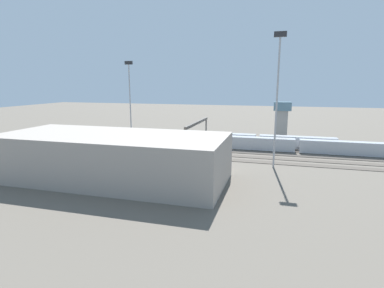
{
  "coord_description": "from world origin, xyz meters",
  "views": [
    {
      "loc": [
        -30.81,
        87.61,
        19.93
      ],
      "look_at": [
        -7.21,
        3.6,
        2.5
      ],
      "focal_mm": 28.16,
      "sensor_mm": 36.0,
      "label": 1
    }
  ],
  "objects_px": {
    "train_on_track_1": "(256,143)",
    "train_on_track_2": "(54,135)",
    "light_mast_0": "(130,90)",
    "light_mast_1": "(278,85)",
    "maintenance_shed": "(113,157)",
    "control_tower": "(282,118)",
    "signal_gantry": "(197,126)",
    "train_on_track_0": "(258,141)"
  },
  "relations": [
    {
      "from": "signal_gantry",
      "to": "maintenance_shed",
      "type": "bearing_deg",
      "value": 73.28
    },
    {
      "from": "train_on_track_1",
      "to": "light_mast_0",
      "type": "height_order",
      "value": "light_mast_0"
    },
    {
      "from": "light_mast_0",
      "to": "control_tower",
      "type": "relative_size",
      "value": 2.04
    },
    {
      "from": "train_on_track_1",
      "to": "control_tower",
      "type": "bearing_deg",
      "value": -111.26
    },
    {
      "from": "train_on_track_2",
      "to": "train_on_track_0",
      "type": "relative_size",
      "value": 0.21
    },
    {
      "from": "train_on_track_2",
      "to": "maintenance_shed",
      "type": "bearing_deg",
      "value": 142.43
    },
    {
      "from": "light_mast_0",
      "to": "maintenance_shed",
      "type": "xyz_separation_m",
      "value": [
        -18.96,
        45.67,
        -12.92
      ]
    },
    {
      "from": "light_mast_0",
      "to": "light_mast_1",
      "type": "bearing_deg",
      "value": 152.56
    },
    {
      "from": "train_on_track_2",
      "to": "light_mast_1",
      "type": "height_order",
      "value": "light_mast_1"
    },
    {
      "from": "light_mast_0",
      "to": "train_on_track_1",
      "type": "bearing_deg",
      "value": 170.21
    },
    {
      "from": "train_on_track_1",
      "to": "control_tower",
      "type": "xyz_separation_m",
      "value": [
        -7.6,
        -19.53,
        5.99
      ]
    },
    {
      "from": "train_on_track_0",
      "to": "signal_gantry",
      "type": "relative_size",
      "value": 1.89
    },
    {
      "from": "train_on_track_2",
      "to": "train_on_track_1",
      "type": "bearing_deg",
      "value": -175.9
    },
    {
      "from": "light_mast_1",
      "to": "maintenance_shed",
      "type": "distance_m",
      "value": 40.58
    },
    {
      "from": "train_on_track_1",
      "to": "maintenance_shed",
      "type": "xyz_separation_m",
      "value": [
        27.17,
        37.71,
        2.81
      ]
    },
    {
      "from": "train_on_track_1",
      "to": "signal_gantry",
      "type": "distance_m",
      "value": 18.84
    },
    {
      "from": "train_on_track_0",
      "to": "maintenance_shed",
      "type": "bearing_deg",
      "value": 57.32
    },
    {
      "from": "train_on_track_0",
      "to": "train_on_track_1",
      "type": "bearing_deg",
      "value": 87.33
    },
    {
      "from": "light_mast_1",
      "to": "signal_gantry",
      "type": "height_order",
      "value": "light_mast_1"
    },
    {
      "from": "maintenance_shed",
      "to": "control_tower",
      "type": "distance_m",
      "value": 67.04
    },
    {
      "from": "train_on_track_2",
      "to": "maintenance_shed",
      "type": "xyz_separation_m",
      "value": [
        -42.51,
        32.71,
        2.67
      ]
    },
    {
      "from": "train_on_track_1",
      "to": "light_mast_1",
      "type": "height_order",
      "value": "light_mast_1"
    },
    {
      "from": "train_on_track_1",
      "to": "signal_gantry",
      "type": "relative_size",
      "value": 2.86
    },
    {
      "from": "light_mast_1",
      "to": "light_mast_0",
      "type": "bearing_deg",
      "value": -27.44
    },
    {
      "from": "train_on_track_1",
      "to": "train_on_track_2",
      "type": "relative_size",
      "value": 7.14
    },
    {
      "from": "train_on_track_1",
      "to": "control_tower",
      "type": "height_order",
      "value": "control_tower"
    },
    {
      "from": "maintenance_shed",
      "to": "control_tower",
      "type": "xyz_separation_m",
      "value": [
        -34.77,
        -57.24,
        3.18
      ]
    },
    {
      "from": "train_on_track_1",
      "to": "light_mast_0",
      "type": "distance_m",
      "value": 49.38
    },
    {
      "from": "train_on_track_2",
      "to": "train_on_track_0",
      "type": "xyz_separation_m",
      "value": [
        -69.91,
        -10.0,
        -0.14
      ]
    },
    {
      "from": "train_on_track_0",
      "to": "signal_gantry",
      "type": "height_order",
      "value": "signal_gantry"
    },
    {
      "from": "light_mast_1",
      "to": "signal_gantry",
      "type": "relative_size",
      "value": 1.26
    },
    {
      "from": "control_tower",
      "to": "light_mast_0",
      "type": "bearing_deg",
      "value": 12.15
    },
    {
      "from": "maintenance_shed",
      "to": "control_tower",
      "type": "relative_size",
      "value": 3.46
    },
    {
      "from": "train_on_track_1",
      "to": "maintenance_shed",
      "type": "height_order",
      "value": "maintenance_shed"
    },
    {
      "from": "signal_gantry",
      "to": "control_tower",
      "type": "distance_m",
      "value": 34.99
    },
    {
      "from": "control_tower",
      "to": "train_on_track_2",
      "type": "bearing_deg",
      "value": 17.61
    },
    {
      "from": "control_tower",
      "to": "maintenance_shed",
      "type": "bearing_deg",
      "value": 58.73
    },
    {
      "from": "train_on_track_2",
      "to": "maintenance_shed",
      "type": "height_order",
      "value": "maintenance_shed"
    },
    {
      "from": "train_on_track_1",
      "to": "maintenance_shed",
      "type": "relative_size",
      "value": 1.5
    },
    {
      "from": "train_on_track_0",
      "to": "signal_gantry",
      "type": "xyz_separation_m",
      "value": [
        17.57,
        10.0,
        5.4
      ]
    },
    {
      "from": "light_mast_1",
      "to": "signal_gantry",
      "type": "bearing_deg",
      "value": -31.21
    },
    {
      "from": "train_on_track_2",
      "to": "train_on_track_0",
      "type": "bearing_deg",
      "value": -171.86
    }
  ]
}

